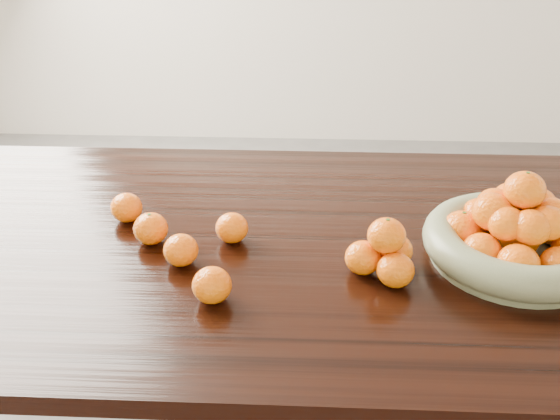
{
  "coord_description": "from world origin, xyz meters",
  "views": [
    {
      "loc": [
        0.01,
        -1.19,
        1.46
      ],
      "look_at": [
        -0.04,
        -0.02,
        0.83
      ],
      "focal_mm": 40.0,
      "sensor_mm": 36.0,
      "label": 1
    }
  ],
  "objects_px": {
    "fruit_bowl": "(516,236)",
    "orange_pyramid": "(385,253)",
    "dining_table": "(299,271)",
    "loose_orange_0": "(151,229)"
  },
  "relations": [
    {
      "from": "fruit_bowl",
      "to": "orange_pyramid",
      "type": "distance_m",
      "value": 0.28
    },
    {
      "from": "fruit_bowl",
      "to": "loose_orange_0",
      "type": "bearing_deg",
      "value": 177.35
    },
    {
      "from": "fruit_bowl",
      "to": "orange_pyramid",
      "type": "xyz_separation_m",
      "value": [
        -0.27,
        -0.06,
        -0.01
      ]
    },
    {
      "from": "fruit_bowl",
      "to": "orange_pyramid",
      "type": "relative_size",
      "value": 2.57
    },
    {
      "from": "fruit_bowl",
      "to": "orange_pyramid",
      "type": "bearing_deg",
      "value": -166.88
    },
    {
      "from": "dining_table",
      "to": "orange_pyramid",
      "type": "xyz_separation_m",
      "value": [
        0.17,
        -0.13,
        0.14
      ]
    },
    {
      "from": "orange_pyramid",
      "to": "loose_orange_0",
      "type": "xyz_separation_m",
      "value": [
        -0.49,
        0.1,
        -0.01
      ]
    },
    {
      "from": "fruit_bowl",
      "to": "orange_pyramid",
      "type": "height_order",
      "value": "fruit_bowl"
    },
    {
      "from": "dining_table",
      "to": "fruit_bowl",
      "type": "bearing_deg",
      "value": -8.96
    },
    {
      "from": "dining_table",
      "to": "loose_orange_0",
      "type": "distance_m",
      "value": 0.35
    }
  ]
}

